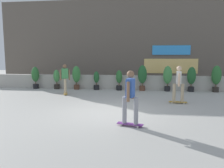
% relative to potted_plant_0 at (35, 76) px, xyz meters
% --- Properties ---
extents(ground_plane, '(48.00, 48.00, 0.00)m').
position_rel_potted_plant_0_xyz_m(ground_plane, '(5.63, -5.55, -0.83)').
color(ground_plane, '#B2AFA8').
extents(planter_wall, '(18.00, 0.40, 0.90)m').
position_rel_potted_plant_0_xyz_m(planter_wall, '(5.63, 0.45, -0.38)').
color(planter_wall, '#B2ADA3').
rests_on(planter_wall, ground).
extents(building_backdrop, '(20.00, 2.08, 6.50)m').
position_rel_potted_plant_0_xyz_m(building_backdrop, '(5.64, 4.45, 2.41)').
color(building_backdrop, '#60564C').
rests_on(building_backdrop, ground).
extents(potted_plant_0, '(0.49, 0.49, 1.44)m').
position_rel_potted_plant_0_xyz_m(potted_plant_0, '(0.00, 0.00, 0.00)').
color(potted_plant_0, black).
rests_on(potted_plant_0, ground).
extents(potted_plant_1, '(0.40, 0.40, 1.26)m').
position_rel_potted_plant_0_xyz_m(potted_plant_1, '(1.46, 0.00, -0.14)').
color(potted_plant_1, '#2D2823').
rests_on(potted_plant_1, ground).
extents(potted_plant_2, '(0.52, 0.52, 1.51)m').
position_rel_potted_plant_0_xyz_m(potted_plant_2, '(2.80, 0.00, 0.05)').
color(potted_plant_2, brown).
rests_on(potted_plant_2, ground).
extents(potted_plant_3, '(0.36, 0.36, 1.18)m').
position_rel_potted_plant_0_xyz_m(potted_plant_3, '(4.11, 0.00, -0.21)').
color(potted_plant_3, black).
rests_on(potted_plant_3, ground).
extents(potted_plant_4, '(0.40, 0.40, 1.26)m').
position_rel_potted_plant_0_xyz_m(potted_plant_4, '(5.56, 0.00, -0.14)').
color(potted_plant_4, black).
rests_on(potted_plant_4, ground).
extents(potted_plant_5, '(0.56, 0.56, 1.59)m').
position_rel_potted_plant_0_xyz_m(potted_plant_5, '(7.01, 0.00, 0.10)').
color(potted_plant_5, brown).
rests_on(potted_plant_5, ground).
extents(potted_plant_6, '(0.54, 0.54, 1.55)m').
position_rel_potted_plant_0_xyz_m(potted_plant_6, '(8.54, 0.00, 0.07)').
color(potted_plant_6, black).
rests_on(potted_plant_6, ground).
extents(potted_plant_7, '(0.51, 0.51, 1.50)m').
position_rel_potted_plant_0_xyz_m(potted_plant_7, '(9.95, 0.00, 0.04)').
color(potted_plant_7, black).
rests_on(potted_plant_7, ground).
extents(potted_plant_8, '(0.56, 0.56, 1.59)m').
position_rel_potted_plant_0_xyz_m(potted_plant_8, '(11.38, 0.00, 0.10)').
color(potted_plant_8, '#2D2823').
rests_on(potted_plant_8, ground).
extents(skater_by_wall_right, '(0.82, 0.56, 1.70)m').
position_rel_potted_plant_0_xyz_m(skater_by_wall_right, '(8.58, -3.55, 0.11)').
color(skater_by_wall_right, '#BF8C26').
rests_on(skater_by_wall_right, ground).
extents(skater_by_wall_left, '(0.82, 0.55, 1.70)m').
position_rel_potted_plant_0_xyz_m(skater_by_wall_left, '(6.57, -7.08, 0.11)').
color(skater_by_wall_left, '#72338C').
rests_on(skater_by_wall_left, ground).
extents(skater_far_left, '(0.53, 0.82, 1.70)m').
position_rel_potted_plant_0_xyz_m(skater_far_left, '(2.72, -1.92, 0.11)').
color(skater_far_left, '#BF8C26').
rests_on(skater_far_left, ground).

